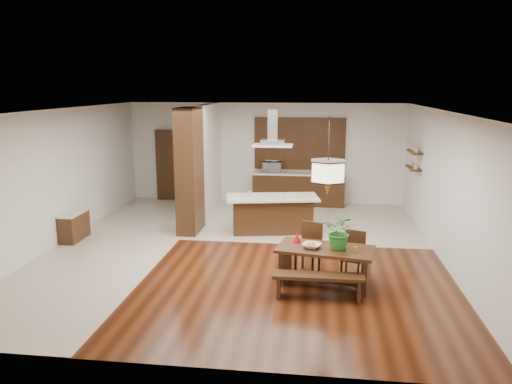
# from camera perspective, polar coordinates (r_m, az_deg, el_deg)

# --- Properties ---
(room_shell) EXTENTS (9.00, 9.04, 2.92)m
(room_shell) POSITION_cam_1_polar(r_m,az_deg,el_deg) (10.09, -1.69, 4.56)
(room_shell) COLOR black
(room_shell) RESTS_ON ground
(tile_hallway) EXTENTS (2.50, 9.00, 0.01)m
(tile_hallway) POSITION_cam_1_polar(r_m,az_deg,el_deg) (11.30, -15.61, -5.78)
(tile_hallway) COLOR beige
(tile_hallway) RESTS_ON ground
(tile_kitchen) EXTENTS (5.50, 4.00, 0.01)m
(tile_kitchen) POSITION_cam_1_polar(r_m,az_deg,el_deg) (12.84, 5.63, -3.23)
(tile_kitchen) COLOR beige
(tile_kitchen) RESTS_ON ground
(soffit_band) EXTENTS (8.00, 9.00, 0.02)m
(soffit_band) POSITION_cam_1_polar(r_m,az_deg,el_deg) (10.02, -1.72, 9.23)
(soffit_band) COLOR #3B1C0E
(soffit_band) RESTS_ON room_shell
(partition_pier) EXTENTS (0.45, 1.00, 2.90)m
(partition_pier) POSITION_cam_1_polar(r_m,az_deg,el_deg) (11.63, -7.59, 2.41)
(partition_pier) COLOR black
(partition_pier) RESTS_ON ground
(partition_stub) EXTENTS (0.18, 2.40, 2.90)m
(partition_stub) POSITION_cam_1_polar(r_m,az_deg,el_deg) (13.65, -5.35, 3.88)
(partition_stub) COLOR silver
(partition_stub) RESTS_ON ground
(hallway_console) EXTENTS (0.37, 0.88, 0.63)m
(hallway_console) POSITION_cam_1_polar(r_m,az_deg,el_deg) (11.83, -20.08, -3.71)
(hallway_console) COLOR black
(hallway_console) RESTS_ON ground
(hallway_doorway) EXTENTS (1.10, 0.20, 2.10)m
(hallway_doorway) POSITION_cam_1_polar(r_m,az_deg,el_deg) (15.09, -9.25, 3.02)
(hallway_doorway) COLOR black
(hallway_doorway) RESTS_ON ground
(rear_counter) EXTENTS (2.60, 0.62, 0.95)m
(rear_counter) POSITION_cam_1_polar(r_m,az_deg,el_deg) (14.39, 4.88, 0.38)
(rear_counter) COLOR black
(rear_counter) RESTS_ON ground
(kitchen_window) EXTENTS (2.60, 0.08, 1.50)m
(kitchen_window) POSITION_cam_1_polar(r_m,az_deg,el_deg) (14.45, 5.01, 5.54)
(kitchen_window) COLOR olive
(kitchen_window) RESTS_ON room_shell
(shelf_lower) EXTENTS (0.26, 0.90, 0.04)m
(shelf_lower) POSITION_cam_1_polar(r_m,az_deg,el_deg) (12.85, 17.54, 2.64)
(shelf_lower) COLOR black
(shelf_lower) RESTS_ON room_shell
(shelf_upper) EXTENTS (0.26, 0.90, 0.04)m
(shelf_upper) POSITION_cam_1_polar(r_m,az_deg,el_deg) (12.80, 17.65, 4.40)
(shelf_upper) COLOR black
(shelf_upper) RESTS_ON room_shell
(dining_table) EXTENTS (1.75, 1.10, 0.68)m
(dining_table) POSITION_cam_1_polar(r_m,az_deg,el_deg) (8.68, 7.92, -7.45)
(dining_table) COLOR black
(dining_table) RESTS_ON ground
(dining_bench) EXTENTS (1.47, 0.34, 0.41)m
(dining_bench) POSITION_cam_1_polar(r_m,az_deg,el_deg) (8.25, 7.14, -10.67)
(dining_bench) COLOR black
(dining_bench) RESTS_ON ground
(dining_chair_left) EXTENTS (0.53, 0.53, 0.93)m
(dining_chair_left) POSITION_cam_1_polar(r_m,az_deg,el_deg) (9.22, 5.95, -6.44)
(dining_chair_left) COLOR black
(dining_chair_left) RESTS_ON ground
(dining_chair_right) EXTENTS (0.47, 0.47, 0.84)m
(dining_chair_right) POSITION_cam_1_polar(r_m,az_deg,el_deg) (9.12, 10.98, -7.12)
(dining_chair_right) COLOR black
(dining_chair_right) RESTS_ON ground
(pendant_lantern) EXTENTS (0.64, 0.64, 1.31)m
(pendant_lantern) POSITION_cam_1_polar(r_m,az_deg,el_deg) (8.27, 8.27, 4.05)
(pendant_lantern) COLOR #FEF8C3
(pendant_lantern) RESTS_ON room_shell
(foliage_plant) EXTENTS (0.66, 0.62, 0.60)m
(foliage_plant) POSITION_cam_1_polar(r_m,az_deg,el_deg) (8.51, 9.60, -4.50)
(foliage_plant) COLOR #297326
(foliage_plant) RESTS_ON dining_table
(fruit_bowl) EXTENTS (0.39, 0.39, 0.08)m
(fruit_bowl) POSITION_cam_1_polar(r_m,az_deg,el_deg) (8.58, 6.38, -6.11)
(fruit_bowl) COLOR beige
(fruit_bowl) RESTS_ON dining_table
(napkin_cone) EXTENTS (0.16, 0.16, 0.21)m
(napkin_cone) POSITION_cam_1_polar(r_m,az_deg,el_deg) (8.81, 4.71, -5.12)
(napkin_cone) COLOR red
(napkin_cone) RESTS_ON dining_table
(gold_ornament) EXTENTS (0.08, 0.08, 0.10)m
(gold_ornament) POSITION_cam_1_polar(r_m,az_deg,el_deg) (8.46, 11.30, -6.47)
(gold_ornament) COLOR gold
(gold_ornament) RESTS_ON dining_table
(kitchen_island) EXTENTS (2.24, 1.28, 0.87)m
(kitchen_island) POSITION_cam_1_polar(r_m,az_deg,el_deg) (11.67, 1.88, -2.50)
(kitchen_island) COLOR black
(kitchen_island) RESTS_ON ground
(range_hood) EXTENTS (0.90, 0.55, 0.87)m
(range_hood) POSITION_cam_1_polar(r_m,az_deg,el_deg) (11.34, 1.95, 7.43)
(range_hood) COLOR silver
(range_hood) RESTS_ON room_shell
(island_cup) EXTENTS (0.13, 0.13, 0.09)m
(island_cup) POSITION_cam_1_polar(r_m,az_deg,el_deg) (11.43, 3.68, -0.43)
(island_cup) COLOR silver
(island_cup) RESTS_ON kitchen_island
(microwave) EXTENTS (0.55, 0.39, 0.30)m
(microwave) POSITION_cam_1_polar(r_m,az_deg,el_deg) (14.34, 1.84, 2.90)
(microwave) COLOR #B2B4B9
(microwave) RESTS_ON rear_counter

